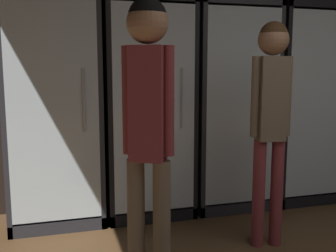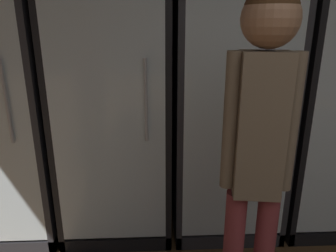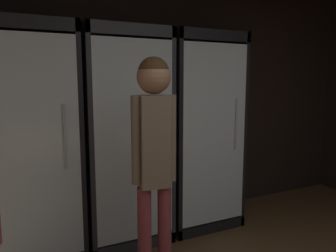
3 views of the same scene
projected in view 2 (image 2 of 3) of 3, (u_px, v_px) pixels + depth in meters
wall_back at (283, 41)px, 2.42m from camera, size 6.00×0.06×2.80m
cooler_left at (115, 107)px, 2.21m from camera, size 0.77×0.61×1.98m
cooler_center at (228, 105)px, 2.24m from camera, size 0.77×0.61×1.98m
shopper_near at (259, 136)px, 1.29m from camera, size 0.30×0.22×1.66m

